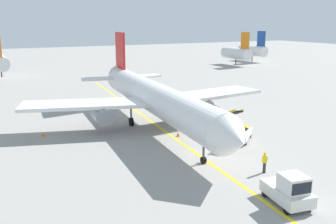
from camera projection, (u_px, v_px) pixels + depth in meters
name	position (u px, v px, depth m)	size (l,w,h in m)	color
ground_plane	(206.00, 159.00, 33.07)	(300.00, 300.00, 0.00)	gray
taxi_line_yellow	(180.00, 142.00, 37.48)	(0.30, 80.00, 0.01)	yellow
airliner	(154.00, 97.00, 42.05)	(28.49, 35.34, 10.10)	white
pushback_tug	(289.00, 190.00, 24.58)	(2.48, 3.87, 2.20)	silver
baggage_tug_near_wing	(211.00, 116.00, 43.91)	(2.55, 1.61, 2.10)	silver
belt_loader_forward_hold	(241.00, 133.00, 37.82)	(4.58, 4.24, 2.59)	silver
belt_loader_aft_hold	(233.00, 119.00, 43.34)	(3.24, 5.06, 2.59)	silver
ground_crew_marshaller	(265.00, 162.00, 29.79)	(0.36, 0.24, 1.70)	#26262D
safety_cone_nose_left	(178.00, 134.00, 39.36)	(0.36, 0.36, 0.44)	orange
safety_cone_nose_right	(43.00, 134.00, 39.36)	(0.36, 0.36, 0.44)	orange
safety_cone_wingtip_left	(235.00, 111.00, 49.56)	(0.36, 0.36, 0.44)	orange
distant_aircraft_far_left	(0.00, 62.00, 80.12)	(3.00, 10.10, 8.80)	silver
distant_aircraft_mid_left	(236.00, 53.00, 101.49)	(3.00, 10.10, 8.80)	silver
distant_aircraft_mid_right	(253.00, 50.00, 111.14)	(3.00, 10.10, 8.80)	silver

